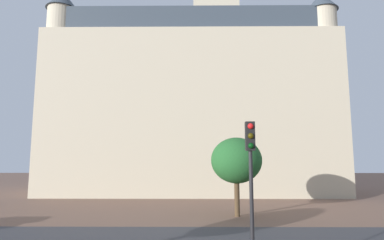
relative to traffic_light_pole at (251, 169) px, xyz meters
The scene contains 4 objects.
ground_plane 6.31m from the traffic_light_pole, 107.18° to the left, with size 120.00×120.00×0.00m, color brown.
landmark_building 24.97m from the traffic_light_pole, 94.07° to the left, with size 30.01×11.04×38.56m.
traffic_light_pole is the anchor object (origin of this frame).
tree_curb_far 10.42m from the traffic_light_pole, 84.57° to the left, with size 3.28×3.28×5.01m.
Camera 1 is at (-0.15, -4.43, 3.71)m, focal length 28.16 mm.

